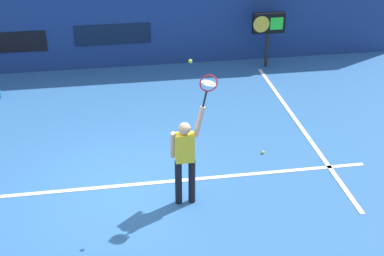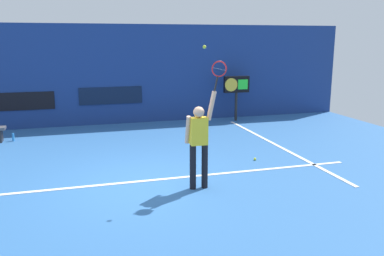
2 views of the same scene
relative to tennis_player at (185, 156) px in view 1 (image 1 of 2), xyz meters
name	(u,v)px [view 1 (image 1 of 2)]	position (x,y,z in m)	size (l,w,h in m)	color
ground_plane	(125,188)	(-1.11, 0.62, -1.01)	(18.00, 18.00, 0.00)	#2D609E
back_wall	(111,9)	(-1.11, 7.09, 0.74)	(18.00, 0.20, 3.50)	navy
sponsor_banner_center	(113,35)	(-1.11, 6.97, 0.01)	(2.20, 0.03, 0.60)	#0C1933
sponsor_banner_portside	(7,43)	(-4.11, 6.97, -0.07)	(2.20, 0.03, 0.60)	black
court_baseline	(124,186)	(-1.11, 0.70, -1.00)	(10.00, 0.10, 0.01)	white
court_sideline	(299,124)	(3.14, 2.62, -1.00)	(0.10, 7.00, 0.01)	white
tennis_player	(185,156)	(0.00, 0.00, 0.00)	(0.61, 0.31, 1.99)	black
tennis_racket	(208,85)	(0.40, 0.00, 1.37)	(0.37, 0.27, 0.63)	black
tennis_ball	(190,61)	(0.09, -0.03, 1.83)	(0.07, 0.07, 0.07)	#CCE033
scoreboard_clock	(268,25)	(3.38, 6.32, 0.27)	(0.96, 0.20, 1.66)	black
water_bottle	(0,94)	(-4.18, 5.28, -0.89)	(0.07, 0.07, 0.24)	#338CD8
spare_ball	(263,152)	(1.93, 1.46, -0.98)	(0.07, 0.07, 0.07)	#CCE033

